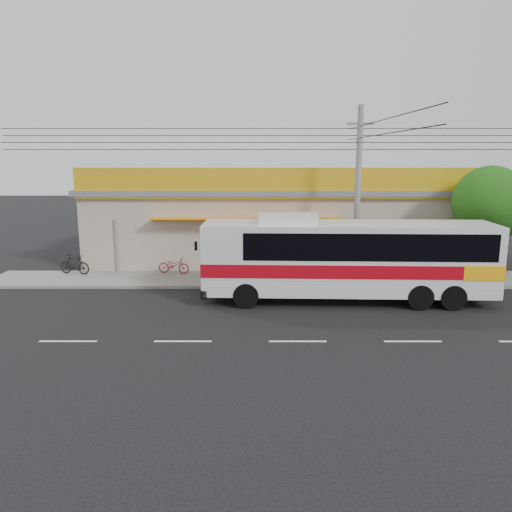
{
  "coord_description": "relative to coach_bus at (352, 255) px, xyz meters",
  "views": [
    {
      "loc": [
        -1.43,
        -18.87,
        6.38
      ],
      "look_at": [
        -1.46,
        2.0,
        2.12
      ],
      "focal_mm": 35.0,
      "sensor_mm": 36.0,
      "label": 1
    }
  ],
  "objects": [
    {
      "name": "motorbike_dark",
      "position": [
        -13.79,
        4.45,
        -1.39
      ],
      "size": [
        1.82,
        0.92,
        1.05
      ],
      "primitive_type": "imported",
      "rotation": [
        0.0,
        0.0,
        1.32
      ],
      "color": "black",
      "rests_on": "sidewalk"
    },
    {
      "name": "ground",
      "position": [
        -2.72,
        -2.39,
        -2.06
      ],
      "size": [
        120.0,
        120.0,
        0.0
      ],
      "primitive_type": "plane",
      "color": "black",
      "rests_on": "ground"
    },
    {
      "name": "sidewalk",
      "position": [
        -2.72,
        3.61,
        -1.99
      ],
      "size": [
        30.0,
        3.2,
        0.15
      ],
      "primitive_type": "cube",
      "color": "slate",
      "rests_on": "ground"
    },
    {
      "name": "coach_bus",
      "position": [
        0.0,
        0.0,
        0.0
      ],
      "size": [
        12.6,
        3.07,
        3.86
      ],
      "rotation": [
        0.0,
        0.0,
        -0.03
      ],
      "color": "silver",
      "rests_on": "ground"
    },
    {
      "name": "storefront_building",
      "position": [
        -2.72,
        9.15,
        0.24
      ],
      "size": [
        22.6,
        9.2,
        5.7
      ],
      "color": "#A99E88",
      "rests_on": "ground"
    },
    {
      "name": "motorbike_red",
      "position": [
        -8.56,
        4.59,
        -1.47
      ],
      "size": [
        1.76,
        0.87,
        0.88
      ],
      "primitive_type": "imported",
      "rotation": [
        0.0,
        0.0,
        1.39
      ],
      "color": "maroon",
      "rests_on": "sidewalk"
    },
    {
      "name": "lane_markings",
      "position": [
        -2.72,
        -4.89,
        -2.06
      ],
      "size": [
        50.0,
        0.12,
        0.01
      ],
      "primitive_type": null,
      "color": "silver",
      "rests_on": "ground"
    },
    {
      "name": "utility_pole",
      "position": [
        0.75,
        3.01,
        5.08
      ],
      "size": [
        34.0,
        14.0,
        8.66
      ],
      "color": "slate",
      "rests_on": "ground"
    },
    {
      "name": "tree_near",
      "position": [
        7.4,
        3.16,
        1.9
      ],
      "size": [
        3.53,
        3.53,
        5.86
      ],
      "color": "black",
      "rests_on": "ground"
    }
  ]
}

